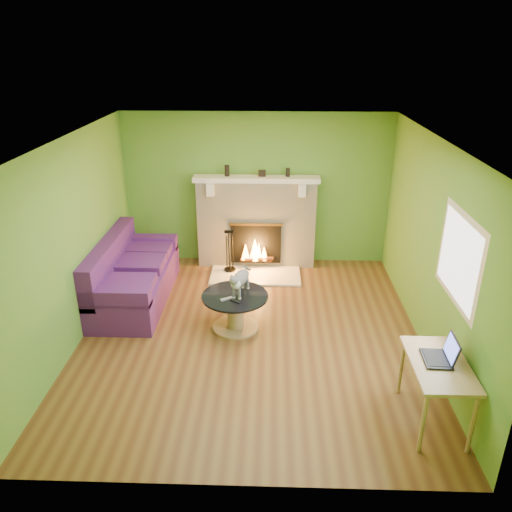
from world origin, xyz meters
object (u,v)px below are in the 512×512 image
Objects in this scene: sofa at (131,277)px; coffee_table at (235,309)px; desk at (438,370)px; cat at (241,281)px.

coffee_table is (1.64, -0.78, -0.08)m from sofa.
desk is at bearing -38.80° from coffee_table.
cat is (-2.09, 1.79, 0.07)m from desk.
sofa reaches higher than desk.
cat is at bearing 32.01° from coffee_table.
sofa is 2.37× the size of coffee_table.
cat is (0.08, 0.05, 0.41)m from coffee_table.
coffee_table is at bearing -130.08° from cat.
desk is at bearing -22.74° from cat.
cat is at bearing 139.35° from desk.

